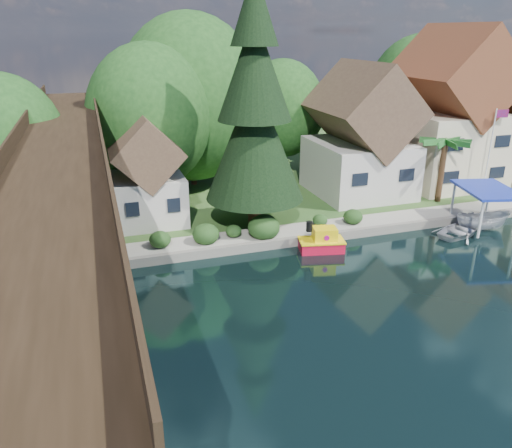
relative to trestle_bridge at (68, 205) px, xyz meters
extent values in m
plane|color=black|center=(16.00, -5.17, -5.35)|extent=(140.00, 140.00, 0.00)
cube|color=#2A4F1F|center=(16.00, 28.83, -5.10)|extent=(140.00, 52.00, 0.50)
cube|color=slate|center=(20.00, 2.83, -5.04)|extent=(60.00, 0.40, 0.62)
cube|color=gray|center=(22.00, 4.13, -4.82)|extent=(50.00, 2.60, 0.06)
cube|color=black|center=(0.00, -14.77, -1.35)|extent=(4.00, 0.36, 8.00)
cube|color=black|center=(0.00, -11.57, -1.35)|extent=(4.00, 0.36, 8.00)
cube|color=black|center=(0.00, -8.37, -1.35)|extent=(4.00, 0.36, 8.00)
cube|color=black|center=(0.00, -5.17, -1.35)|extent=(4.00, 0.36, 8.00)
cube|color=black|center=(0.00, -1.97, -1.35)|extent=(4.00, 0.36, 8.00)
cube|color=black|center=(0.00, 1.23, -1.35)|extent=(4.00, 0.36, 8.00)
cube|color=black|center=(0.00, 4.43, -1.35)|extent=(4.00, 0.36, 8.00)
cube|color=black|center=(0.00, 7.63, -1.35)|extent=(4.00, 0.36, 8.00)
cube|color=black|center=(0.00, 10.83, -1.35)|extent=(4.00, 0.36, 8.00)
cube|color=black|center=(0.00, 14.03, -1.35)|extent=(4.00, 0.36, 8.00)
cube|color=black|center=(0.00, 17.23, -1.35)|extent=(4.00, 0.36, 8.00)
cube|color=black|center=(0.00, 20.43, -1.35)|extent=(4.00, 0.36, 8.00)
cube|color=black|center=(-1.75, 0.83, 2.70)|extent=(0.35, 44.00, 0.35)
cube|color=black|center=(1.75, 0.83, 2.70)|extent=(0.35, 44.00, 0.35)
cube|color=black|center=(0.00, 0.83, 3.00)|extent=(4.00, 44.00, 0.30)
cube|color=black|center=(-2.00, 0.83, 3.55)|extent=(0.12, 44.00, 0.80)
cube|color=black|center=(2.00, 0.83, 3.55)|extent=(0.12, 44.00, 0.80)
cube|color=beige|center=(23.00, 10.83, -2.60)|extent=(7.50, 8.00, 4.50)
cube|color=#4D3529|center=(23.00, 10.83, 2.35)|extent=(7.64, 8.64, 7.64)
cube|color=black|center=(20.90, 6.79, -2.37)|extent=(1.35, 0.08, 1.00)
cube|color=black|center=(25.10, 6.79, -2.37)|extent=(1.35, 0.08, 1.00)
cube|color=beige|center=(32.00, 11.33, -1.60)|extent=(8.50, 8.50, 6.50)
cube|color=brown|center=(32.00, 11.33, 4.71)|extent=(8.65, 9.18, 8.65)
cube|color=black|center=(29.62, 7.04, -1.27)|extent=(1.53, 0.08, 1.00)
cube|color=black|center=(34.38, 7.04, -1.27)|extent=(1.53, 0.08, 1.00)
cube|color=beige|center=(5.00, 9.33, -3.10)|extent=(5.00, 5.00, 3.50)
cube|color=#4D3529|center=(5.00, 9.33, 0.45)|extent=(5.09, 5.40, 5.09)
cube|color=black|center=(3.60, 6.79, -2.92)|extent=(0.90, 0.08, 1.00)
cube|color=black|center=(6.40, 6.79, -2.92)|extent=(0.90, 0.08, 1.00)
cylinder|color=#382314|center=(6.00, 13.83, -2.60)|extent=(0.50, 0.50, 4.50)
ellipsoid|color=#194117|center=(6.00, 13.83, 2.15)|extent=(4.40, 4.40, 5.06)
cylinder|color=#382314|center=(10.00, 17.83, -2.37)|extent=(0.50, 0.50, 4.95)
ellipsoid|color=#194117|center=(10.00, 17.83, 2.85)|extent=(5.00, 5.00, 5.75)
cylinder|color=#382314|center=(19.00, 18.83, -2.82)|extent=(0.50, 0.50, 4.05)
ellipsoid|color=#194117|center=(19.00, 18.83, 1.45)|extent=(4.00, 4.00, 4.60)
cylinder|color=#382314|center=(34.00, 18.83, -2.60)|extent=(0.50, 0.50, 4.50)
ellipsoid|color=#194117|center=(34.00, 18.83, 2.15)|extent=(4.60, 4.60, 5.29)
cylinder|color=#382314|center=(42.00, 14.83, -3.05)|extent=(0.50, 0.50, 3.60)
ellipsoid|color=#194117|center=(42.00, 14.83, 0.75)|extent=(3.80, 3.80, 4.37)
cylinder|color=#382314|center=(-4.00, 9.83, -2.82)|extent=(0.50, 0.50, 4.05)
ellipsoid|color=#194117|center=(-4.00, 9.83, 1.45)|extent=(4.00, 4.00, 4.60)
ellipsoid|color=#1B3A15|center=(8.00, 4.03, -4.08)|extent=(1.98, 1.98, 1.53)
ellipsoid|color=#1B3A15|center=(10.00, 4.33, -4.25)|extent=(1.54, 1.54, 1.19)
ellipsoid|color=#1B3A15|center=(12.00, 3.83, -4.00)|extent=(2.20, 2.20, 1.70)
ellipsoid|color=#1B3A15|center=(5.00, 4.23, -4.17)|extent=(1.76, 1.76, 1.36)
ellipsoid|color=#1B3A15|center=(16.50, 4.43, -4.25)|extent=(1.54, 1.54, 1.19)
ellipsoid|color=#1B3A15|center=(19.00, 4.13, -4.17)|extent=(1.76, 1.76, 1.36)
cylinder|color=#382314|center=(12.11, 6.20, -3.28)|extent=(0.94, 0.94, 3.14)
cone|color=black|center=(12.11, 6.20, 1.43)|extent=(6.91, 6.91, 8.38)
cone|color=black|center=(12.11, 6.20, 6.15)|extent=(5.03, 5.03, 6.81)
cone|color=black|center=(12.11, 6.20, 9.81)|extent=(3.14, 3.14, 4.71)
cylinder|color=#382314|center=(28.28, 6.65, -2.47)|extent=(0.48, 0.48, 4.76)
ellipsoid|color=#1C541C|center=(28.28, 6.65, 0.13)|extent=(4.85, 4.85, 1.08)
cylinder|color=white|center=(32.50, 6.32, -1.13)|extent=(0.11, 0.11, 7.44)
cube|color=#B40C10|center=(33.08, 6.25, 2.17)|extent=(1.06, 0.17, 0.64)
cube|color=red|center=(15.26, 1.51, -5.01)|extent=(3.14, 2.11, 0.77)
cube|color=yellow|center=(15.26, 1.51, -4.60)|extent=(3.25, 2.22, 0.10)
cube|color=yellow|center=(15.45, 1.47, -4.20)|extent=(1.74, 1.45, 0.96)
cylinder|color=black|center=(14.42, 1.69, -3.58)|extent=(0.42, 0.42, 0.67)
cylinder|color=#B20D7B|center=(15.32, 0.89, -4.20)|extent=(0.35, 0.15, 0.35)
cylinder|color=#B20D7B|center=(15.58, 2.05, -4.20)|extent=(0.35, 0.15, 0.35)
cylinder|color=#B20D7B|center=(16.20, 1.31, -4.20)|extent=(0.15, 0.35, 0.35)
imported|color=silver|center=(25.98, 0.94, -4.92)|extent=(4.83, 4.12, 0.85)
imported|color=silver|center=(28.09, 1.23, -4.57)|extent=(4.26, 2.44, 1.55)
cube|color=#1B32B4|center=(28.09, 1.23, -2.24)|extent=(4.52, 5.65, 0.19)
cylinder|color=white|center=(29.98, 3.00, -3.64)|extent=(0.19, 0.19, 2.79)
cylinder|color=white|center=(26.21, -0.54, -3.64)|extent=(0.19, 0.19, 2.79)
cylinder|color=white|center=(27.27, 3.68, -3.64)|extent=(0.19, 0.19, 2.79)
camera|label=1|loc=(1.65, -26.07, 8.38)|focal=35.00mm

